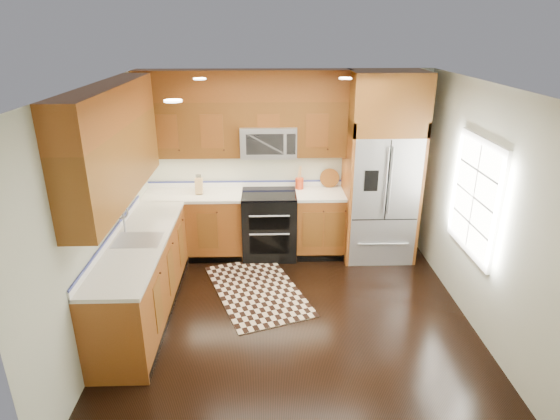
{
  "coord_description": "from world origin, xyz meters",
  "views": [
    {
      "loc": [
        -0.29,
        -4.49,
        3.13
      ],
      "look_at": [
        -0.13,
        0.6,
        1.12
      ],
      "focal_mm": 30.0,
      "sensor_mm": 36.0,
      "label": 1
    }
  ],
  "objects_px": {
    "refrigerator": "(382,169)",
    "range": "(269,225)",
    "rug": "(257,290)",
    "knife_block": "(199,186)",
    "utensil_crock": "(299,181)"
  },
  "relations": [
    {
      "from": "refrigerator",
      "to": "range",
      "type": "bearing_deg",
      "value": 178.6
    },
    {
      "from": "rug",
      "to": "knife_block",
      "type": "distance_m",
      "value": 1.7
    },
    {
      "from": "range",
      "to": "utensil_crock",
      "type": "distance_m",
      "value": 0.76
    },
    {
      "from": "utensil_crock",
      "to": "knife_block",
      "type": "bearing_deg",
      "value": -173.87
    },
    {
      "from": "refrigerator",
      "to": "knife_block",
      "type": "xyz_separation_m",
      "value": [
        -2.53,
        0.09,
        -0.25
      ]
    },
    {
      "from": "rug",
      "to": "knife_block",
      "type": "bearing_deg",
      "value": 107.68
    },
    {
      "from": "range",
      "to": "knife_block",
      "type": "distance_m",
      "value": 1.14
    },
    {
      "from": "range",
      "to": "utensil_crock",
      "type": "height_order",
      "value": "utensil_crock"
    },
    {
      "from": "range",
      "to": "rug",
      "type": "xyz_separation_m",
      "value": [
        -0.17,
        -1.01,
        -0.46
      ]
    },
    {
      "from": "range",
      "to": "rug",
      "type": "relative_size",
      "value": 0.58
    },
    {
      "from": "refrigerator",
      "to": "utensil_crock",
      "type": "xyz_separation_m",
      "value": [
        -1.11,
        0.24,
        -0.25
      ]
    },
    {
      "from": "rug",
      "to": "range",
      "type": "bearing_deg",
      "value": 61.28
    },
    {
      "from": "knife_block",
      "to": "utensil_crock",
      "type": "relative_size",
      "value": 0.83
    },
    {
      "from": "knife_block",
      "to": "refrigerator",
      "type": "bearing_deg",
      "value": -2.09
    },
    {
      "from": "range",
      "to": "utensil_crock",
      "type": "bearing_deg",
      "value": 25.13
    }
  ]
}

